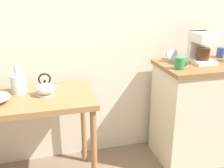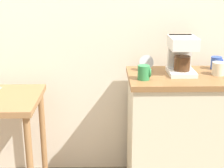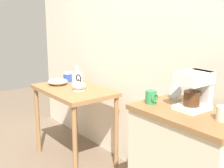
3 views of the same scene
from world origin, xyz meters
name	(u,v)px [view 1 (image 1 of 3)]	position (x,y,z in m)	size (l,w,h in m)	color
back_wall	(128,0)	(0.10, 0.43, 1.40)	(4.40, 0.10, 2.80)	beige
wooden_table	(33,110)	(-0.75, -0.01, 0.67)	(0.87, 0.56, 0.77)	#9E7044
kitchen_counter	(200,111)	(0.68, 0.06, 0.45)	(0.79, 0.51, 0.90)	beige
teakettle	(46,88)	(-0.65, -0.01, 0.83)	(0.17, 0.14, 0.16)	white
glass_carafe_vase	(18,83)	(-0.84, 0.09, 0.85)	(0.11, 0.11, 0.21)	silver
coffee_maker	(202,46)	(0.66, 0.11, 1.04)	(0.18, 0.22, 0.26)	white
mug_blue	(221,52)	(0.94, 0.22, 0.94)	(0.08, 0.08, 0.09)	#2D4CAD
mug_tall_green	(180,63)	(0.38, -0.03, 0.95)	(0.09, 0.08, 0.09)	#338C4C
table_clock	(172,56)	(0.42, 0.18, 0.95)	(0.10, 0.05, 0.12)	#B2B5BA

